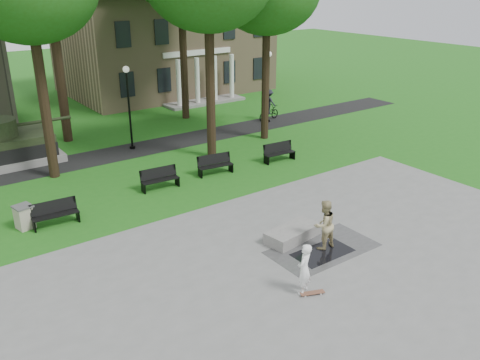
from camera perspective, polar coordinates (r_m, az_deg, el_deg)
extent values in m
plane|color=#1E6116|center=(19.88, 1.68, -5.79)|extent=(120.00, 120.00, 0.00)
cube|color=gray|center=(16.76, 12.36, -12.08)|extent=(22.00, 16.00, 0.02)
cube|color=black|center=(29.56, -12.61, 3.14)|extent=(44.00, 2.60, 0.01)
cube|color=#9E8460|center=(45.32, -8.58, 14.99)|extent=(16.00, 11.00, 8.00)
cube|color=silver|center=(40.58, -4.82, 14.09)|extent=(6.00, 0.30, 0.40)
cylinder|color=black|center=(25.76, -21.21, 8.69)|extent=(0.48, 0.48, 8.00)
cylinder|color=black|center=(27.07, -3.36, 11.03)|extent=(0.50, 0.50, 8.32)
cylinder|color=black|center=(30.51, 2.89, 11.66)|extent=(0.46, 0.46, 7.68)
cylinder|color=black|center=(31.53, -19.74, 12.25)|extent=(0.54, 0.54, 9.28)
cylinder|color=black|center=(35.34, -6.37, 13.74)|extent=(0.50, 0.50, 8.64)
cylinder|color=black|center=(29.41, -12.31, 7.53)|extent=(0.12, 0.12, 4.40)
sphere|color=silver|center=(28.94, -12.68, 12.04)|extent=(0.36, 0.36, 0.36)
cylinder|color=black|center=(29.98, -11.98, 3.61)|extent=(0.32, 0.32, 0.16)
cylinder|color=black|center=(34.50, 3.20, 10.07)|extent=(0.12, 0.12, 4.40)
sphere|color=silver|center=(34.10, 3.28, 13.94)|extent=(0.36, 0.36, 0.36)
cylinder|color=black|center=(34.99, 3.13, 6.67)|extent=(0.32, 0.32, 0.16)
cube|color=black|center=(28.23, -25.39, 2.21)|extent=(5.80, 0.35, 0.70)
cylinder|color=#2A331B|center=(29.67, -21.42, 6.14)|extent=(3.20, 0.18, 0.18)
cube|color=black|center=(18.64, 9.26, -8.04)|extent=(2.20, 1.20, 0.00)
cube|color=gray|center=(19.30, 5.92, -6.00)|extent=(2.32, 1.30, 0.45)
cube|color=brown|center=(16.35, 8.12, -12.50)|extent=(0.80, 0.47, 0.07)
imported|color=white|center=(15.98, 7.23, -9.89)|extent=(0.73, 0.64, 1.69)
imported|color=tan|center=(18.54, 9.42, -4.96)|extent=(0.92, 0.72, 1.86)
imported|color=black|center=(35.35, 3.25, 7.53)|extent=(2.01, 1.03, 1.01)
imported|color=black|center=(35.17, 3.27, 8.77)|extent=(0.82, 1.19, 1.68)
cube|color=black|center=(21.42, -20.00, -3.74)|extent=(1.83, 0.57, 0.05)
cube|color=black|center=(21.50, -20.27, -2.80)|extent=(1.81, 0.27, 0.50)
cube|color=black|center=(21.35, -22.09, -4.81)|extent=(0.09, 0.45, 0.45)
cube|color=black|center=(21.72, -17.79, -3.75)|extent=(0.09, 0.45, 0.45)
cube|color=black|center=(23.86, -8.94, 0.00)|extent=(1.83, 0.58, 0.05)
cube|color=black|center=(23.94, -9.22, 0.82)|extent=(1.81, 0.29, 0.50)
cube|color=black|center=(23.61, -10.73, -0.96)|extent=(0.09, 0.45, 0.45)
cube|color=black|center=(24.30, -7.13, -0.06)|extent=(0.09, 0.45, 0.45)
cube|color=black|center=(25.37, -2.75, 1.59)|extent=(1.84, 0.69, 0.05)
cube|color=black|center=(25.44, -3.04, 2.37)|extent=(1.80, 0.40, 0.50)
cube|color=black|center=(25.03, -4.37, 0.71)|extent=(0.12, 0.45, 0.45)
cube|color=black|center=(25.89, -1.17, 1.51)|extent=(0.12, 0.45, 0.45)
cube|color=black|center=(27.26, 4.48, 3.01)|extent=(1.83, 0.59, 0.05)
cube|color=black|center=(27.33, 4.20, 3.72)|extent=(1.81, 0.29, 0.50)
cube|color=black|center=(26.82, 3.07, 2.21)|extent=(0.09, 0.45, 0.45)
cube|color=black|center=(27.86, 5.80, 2.89)|extent=(0.09, 0.45, 0.45)
cube|color=#B1AB91|center=(21.67, -23.05, -3.90)|extent=(0.71, 0.71, 0.90)
cube|color=#4C4C4C|center=(21.48, -23.24, -2.75)|extent=(0.78, 0.78, 0.06)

